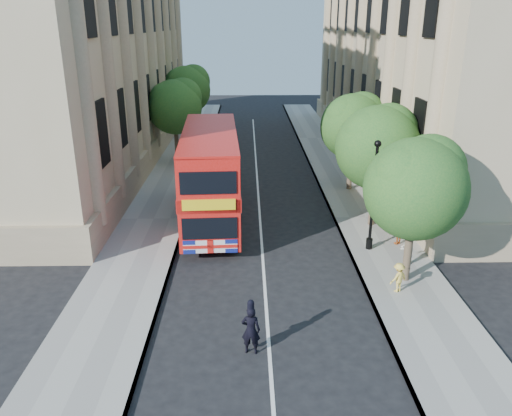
{
  "coord_description": "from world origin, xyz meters",
  "views": [
    {
      "loc": [
        -0.68,
        -15.14,
        10.04
      ],
      "look_at": [
        -0.3,
        5.67,
        2.3
      ],
      "focal_mm": 35.0,
      "sensor_mm": 36.0,
      "label": 1
    }
  ],
  "objects_px": {
    "double_decker_bus": "(211,173)",
    "woman_pedestrian": "(406,248)",
    "box_van": "(206,192)",
    "police_constable": "(251,330)",
    "lamp_post": "(373,200)"
  },
  "relations": [
    {
      "from": "box_van",
      "to": "police_constable",
      "type": "relative_size",
      "value": 3.12
    },
    {
      "from": "double_decker_bus",
      "to": "woman_pedestrian",
      "type": "relative_size",
      "value": 6.64
    },
    {
      "from": "woman_pedestrian",
      "to": "double_decker_bus",
      "type": "bearing_deg",
      "value": -74.54
    },
    {
      "from": "double_decker_bus",
      "to": "box_van",
      "type": "bearing_deg",
      "value": 113.66
    },
    {
      "from": "lamp_post",
      "to": "woman_pedestrian",
      "type": "relative_size",
      "value": 3.27
    },
    {
      "from": "police_constable",
      "to": "woman_pedestrian",
      "type": "relative_size",
      "value": 1.06
    },
    {
      "from": "double_decker_bus",
      "to": "box_van",
      "type": "height_order",
      "value": "double_decker_bus"
    },
    {
      "from": "police_constable",
      "to": "woman_pedestrian",
      "type": "xyz_separation_m",
      "value": [
        6.76,
        5.93,
        0.07
      ]
    },
    {
      "from": "lamp_post",
      "to": "double_decker_bus",
      "type": "xyz_separation_m",
      "value": [
        -7.6,
        3.99,
        0.13
      ]
    },
    {
      "from": "box_van",
      "to": "woman_pedestrian",
      "type": "distance_m",
      "value": 11.04
    },
    {
      "from": "box_van",
      "to": "woman_pedestrian",
      "type": "bearing_deg",
      "value": -30.56
    },
    {
      "from": "double_decker_bus",
      "to": "lamp_post",
      "type": "bearing_deg",
      "value": -30.74
    },
    {
      "from": "double_decker_bus",
      "to": "police_constable",
      "type": "xyz_separation_m",
      "value": [
        2.0,
        -11.58,
        -1.81
      ]
    },
    {
      "from": "double_decker_bus",
      "to": "box_van",
      "type": "distance_m",
      "value": 1.4
    },
    {
      "from": "box_van",
      "to": "police_constable",
      "type": "height_order",
      "value": "box_van"
    }
  ]
}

